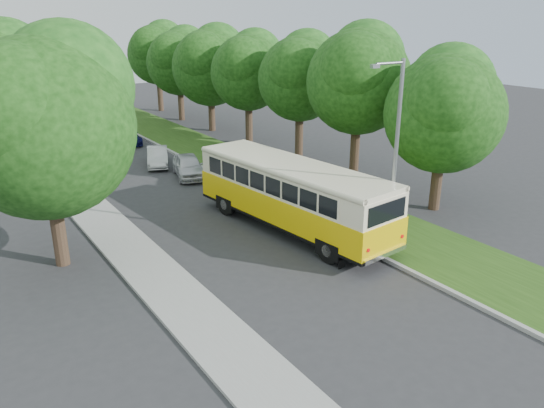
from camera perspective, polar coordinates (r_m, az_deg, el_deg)
ground at (r=22.39m, az=-0.04°, el=-5.52°), size 120.00×120.00×0.00m
curb at (r=28.06m, az=0.40°, el=-0.01°), size 0.20×70.00×0.15m
grass_verge at (r=29.37m, az=4.20°, el=0.84°), size 4.50×70.00×0.13m
sidewalk at (r=24.68m, az=-16.00°, el=-3.70°), size 2.20×70.00×0.12m
treeline at (r=37.87m, az=-11.60°, el=13.86°), size 24.27×41.91×9.46m
lamppost_near at (r=21.71m, az=13.02°, el=5.41°), size 1.71×0.16×8.00m
lamppost_far at (r=33.93m, az=-22.48°, el=9.04°), size 1.71×0.16×7.50m
warning_sign at (r=30.62m, az=-19.92°, el=3.70°), size 0.56×0.10×2.50m
vintage_bus at (r=24.39m, az=2.17°, el=0.78°), size 4.00×11.24×3.27m
car_silver at (r=33.33m, az=-8.97°, el=4.08°), size 2.68×4.37×1.39m
car_white at (r=36.23m, az=-12.20°, el=5.01°), size 2.60×3.96×1.23m
car_blue at (r=43.26m, az=-15.49°, el=7.11°), size 2.06×4.40×1.24m
car_grey at (r=47.99m, az=-18.14°, el=8.22°), size 2.92×5.69×1.54m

